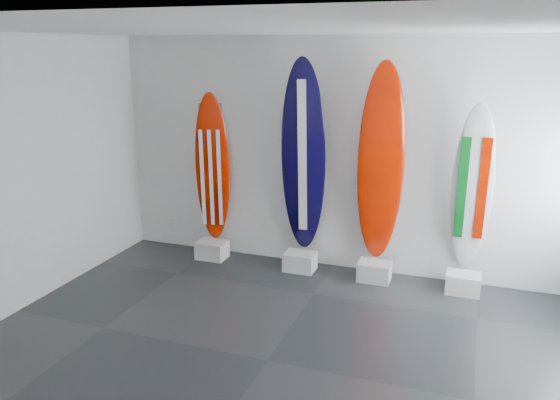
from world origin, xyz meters
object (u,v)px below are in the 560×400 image
at_px(surfboard_navy, 303,158).
at_px(surfboard_swiss, 381,164).
at_px(surfboard_usa, 213,168).
at_px(surfboard_italy, 472,189).

xyz_separation_m(surfboard_navy, surfboard_swiss, (0.98, 0.00, -0.01)).
bearing_deg(surfboard_usa, surfboard_italy, -17.15).
bearing_deg(surfboard_swiss, surfboard_usa, 167.07).
height_order(surfboard_navy, surfboard_swiss, surfboard_navy).
height_order(surfboard_usa, surfboard_swiss, surfboard_swiss).
bearing_deg(surfboard_navy, surfboard_usa, 174.01).
distance_m(surfboard_swiss, surfboard_italy, 1.09).
bearing_deg(surfboard_swiss, surfboard_italy, -12.93).
relative_size(surfboard_swiss, surfboard_italy, 1.20).
height_order(surfboard_usa, surfboard_italy, surfboard_usa).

